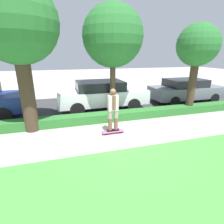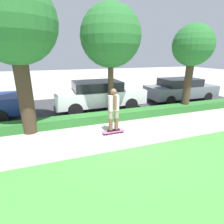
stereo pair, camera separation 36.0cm
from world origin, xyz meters
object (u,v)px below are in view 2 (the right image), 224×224
object	(u,v)px
parked_car_middle	(99,94)
parked_car_rear	(180,89)
skateboard	(114,131)
tree_near	(14,24)
skater_person	(114,109)
tree_mid	(111,37)
tree_far	(193,47)

from	to	relation	value
parked_car_middle	parked_car_rear	xyz separation A→B (m)	(5.40, 0.07, -0.06)
skateboard	tree_near	bearing A→B (deg)	158.77
skateboard	tree_near	distance (m)	4.94
skater_person	tree_near	bearing A→B (deg)	158.77
parked_car_middle	parked_car_rear	distance (m)	5.40
tree_near	parked_car_middle	bearing A→B (deg)	31.64
tree_mid	parked_car_rear	distance (m)	6.04
tree_far	parked_car_rear	xyz separation A→B (m)	(1.19, 1.87, -2.45)
skateboard	tree_mid	distance (m)	4.05
parked_car_rear	skater_person	bearing A→B (deg)	-150.21
parked_car_middle	parked_car_rear	world-z (taller)	parked_car_middle
skateboard	tree_far	size ratio (longest dim) A/B	0.20
skateboard	parked_car_rear	world-z (taller)	parked_car_rear
skater_person	tree_mid	xyz separation A→B (m)	(0.55, 1.94, 2.63)
skater_person	skateboard	bearing A→B (deg)	0.00
skateboard	tree_mid	bearing A→B (deg)	74.26
tree_mid	tree_far	xyz separation A→B (m)	(3.97, -0.53, -0.39)
parked_car_middle	tree_mid	bearing A→B (deg)	-79.73
skateboard	parked_car_rear	size ratio (longest dim) A/B	0.19
skateboard	tree_far	bearing A→B (deg)	17.29
tree_mid	tree_near	bearing A→B (deg)	-167.73
skater_person	parked_car_middle	bearing A→B (deg)	84.56
skateboard	tree_mid	xyz separation A→B (m)	(0.55, 1.94, 3.52)
tree_far	parked_car_middle	size ratio (longest dim) A/B	0.91
tree_near	skater_person	bearing A→B (deg)	-21.23
parked_car_rear	tree_far	bearing A→B (deg)	-122.48
skateboard	parked_car_middle	world-z (taller)	parked_car_middle
skateboard	parked_car_rear	xyz separation A→B (m)	(5.71, 3.28, 0.68)
skater_person	tree_far	bearing A→B (deg)	17.29
tree_mid	tree_far	bearing A→B (deg)	-7.64
skater_person	tree_far	size ratio (longest dim) A/B	0.38
tree_near	parked_car_rear	bearing A→B (deg)	13.61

